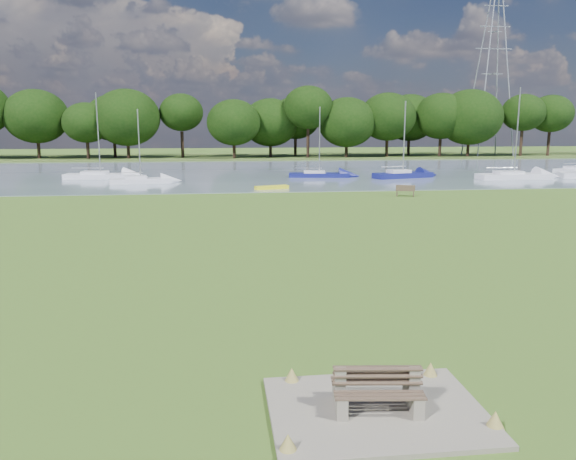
{
  "coord_description": "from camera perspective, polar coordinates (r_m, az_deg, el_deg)",
  "views": [
    {
      "loc": [
        -2.96,
        -23.9,
        5.6
      ],
      "look_at": [
        -0.29,
        -2.0,
        1.42
      ],
      "focal_mm": 35.0,
      "sensor_mm": 36.0,
      "label": 1
    }
  ],
  "objects": [
    {
      "name": "concrete_pad",
      "position": [
        11.73,
        8.96,
        -17.66
      ],
      "size": [
        4.2,
        3.2,
        0.1
      ],
      "primitive_type": "cube",
      "color": "gray",
      "rests_on": "ground"
    },
    {
      "name": "tree_line",
      "position": [
        91.93,
        -8.1,
        11.53
      ],
      "size": [
        132.75,
        9.85,
        11.92
      ],
      "color": "black",
      "rests_on": "far_bank"
    },
    {
      "name": "river",
      "position": [
        66.2,
        -4.38,
        5.85
      ],
      "size": [
        220.0,
        40.0,
        0.1
      ],
      "primitive_type": "cube",
      "color": "slate",
      "rests_on": "ground"
    },
    {
      "name": "kayak",
      "position": [
        48.65,
        -1.66,
        4.36
      ],
      "size": [
        3.05,
        1.6,
        0.3
      ],
      "primitive_type": "cube",
      "rotation": [
        0.0,
        0.0,
        0.32
      ],
      "color": "yellow",
      "rests_on": "river"
    },
    {
      "name": "ground",
      "position": [
        24.73,
        0.11,
        -2.36
      ],
      "size": [
        220.0,
        220.0,
        0.0
      ],
      "primitive_type": "plane",
      "color": "#587125"
    },
    {
      "name": "sailboat_9",
      "position": [
        59.99,
        11.53,
        5.69
      ],
      "size": [
        6.69,
        3.51,
        7.85
      ],
      "rotation": [
        0.0,
        0.0,
        0.28
      ],
      "color": "navy",
      "rests_on": "river"
    },
    {
      "name": "riverbank_bench",
      "position": [
        44.96,
        11.83,
        3.94
      ],
      "size": [
        1.54,
        0.92,
        0.91
      ],
      "rotation": [
        0.0,
        0.0,
        -0.35
      ],
      "color": "brown",
      "rests_on": "ground"
    },
    {
      "name": "far_bank",
      "position": [
        96.11,
        -5.21,
        7.35
      ],
      "size": [
        220.0,
        20.0,
        0.4
      ],
      "primitive_type": "cube",
      "color": "#4C6626",
      "rests_on": "ground"
    },
    {
      "name": "sailboat_4",
      "position": [
        62.23,
        21.91,
        5.29
      ],
      "size": [
        7.68,
        2.42,
        9.13
      ],
      "rotation": [
        0.0,
        0.0,
        0.04
      ],
      "color": "silver",
      "rests_on": "river"
    },
    {
      "name": "bench_pair",
      "position": [
        11.53,
        9.02,
        -15.78
      ],
      "size": [
        1.83,
        1.2,
        0.93
      ],
      "rotation": [
        0.0,
        0.0,
        -0.11
      ],
      "color": "gray",
      "rests_on": "concrete_pad"
    },
    {
      "name": "sailboat_2",
      "position": [
        55.33,
        -14.8,
        5.06
      ],
      "size": [
        5.87,
        2.48,
        6.91
      ],
      "rotation": [
        0.0,
        0.0,
        0.16
      ],
      "color": "silver",
      "rests_on": "river"
    },
    {
      "name": "sailboat_3",
      "position": [
        59.76,
        3.12,
        5.77
      ],
      "size": [
        6.58,
        2.68,
        7.3
      ],
      "rotation": [
        0.0,
        0.0,
        -0.14
      ],
      "color": "navy",
      "rests_on": "river"
    },
    {
      "name": "sailboat_1",
      "position": [
        61.32,
        -18.58,
        5.4
      ],
      "size": [
        7.38,
        2.64,
        8.66
      ],
      "rotation": [
        0.0,
        0.0,
        -0.09
      ],
      "color": "silver",
      "rests_on": "river"
    },
    {
      "name": "pylon",
      "position": [
        105.55,
        20.17,
        17.07
      ],
      "size": [
        6.42,
        4.5,
        29.37
      ],
      "color": "#8F959F",
      "rests_on": "far_bank"
    }
  ]
}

